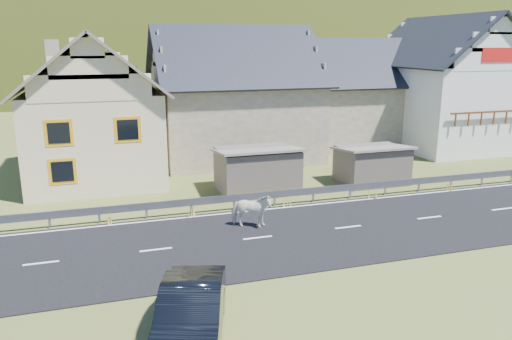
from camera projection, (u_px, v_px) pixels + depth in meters
name	position (u px, v px, depth m)	size (l,w,h in m)	color
ground	(348.00, 228.00, 20.99)	(160.00, 160.00, 0.00)	#3F4A1E
road	(348.00, 228.00, 20.99)	(60.00, 7.00, 0.04)	black
lane_markings	(348.00, 227.00, 20.98)	(60.00, 6.60, 0.01)	silver
guardrail	(313.00, 191.00, 24.26)	(28.10, 0.09, 0.75)	#93969B
shed_left	(257.00, 170.00, 26.16)	(4.30, 3.30, 2.40)	#6A5C51
shed_right	(372.00, 165.00, 27.59)	(3.80, 2.90, 2.20)	#6A5C51
house_cream	(93.00, 101.00, 28.15)	(7.80, 9.80, 8.30)	beige
house_stone_a	(234.00, 88.00, 33.44)	(10.80, 9.80, 8.90)	tan
house_stone_b	(353.00, 88.00, 38.26)	(9.80, 8.80, 8.10)	tan
house_white	(445.00, 78.00, 37.00)	(8.80, 10.80, 9.70)	white
mountain	(142.00, 116.00, 193.98)	(440.00, 280.00, 260.00)	#24320D
horse	(251.00, 211.00, 20.84)	(1.71, 0.78, 1.45)	silver
car	(191.00, 315.00, 12.85)	(1.61, 4.62, 1.52)	black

